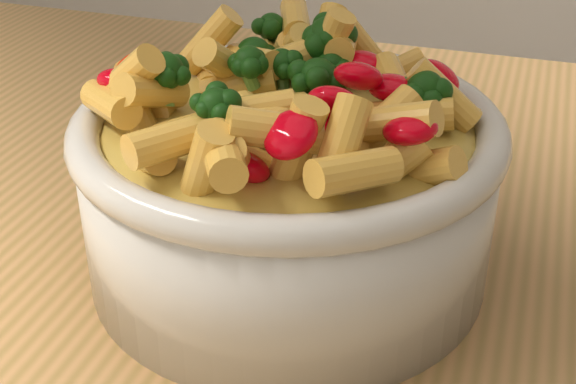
% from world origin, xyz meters
% --- Properties ---
extents(table, '(1.20, 0.80, 0.90)m').
position_xyz_m(table, '(0.00, 0.00, 0.80)').
color(table, '#B4804D').
rests_on(table, ground).
extents(serving_bowl, '(0.28, 0.28, 0.12)m').
position_xyz_m(serving_bowl, '(0.10, -0.07, 0.96)').
color(serving_bowl, silver).
rests_on(serving_bowl, table).
extents(pasta_salad, '(0.22, 0.22, 0.05)m').
position_xyz_m(pasta_salad, '(0.10, -0.07, 1.03)').
color(pasta_salad, '#FDBD50').
rests_on(pasta_salad, serving_bowl).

